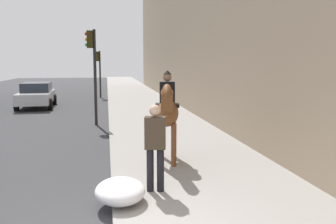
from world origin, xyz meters
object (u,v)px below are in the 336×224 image
Objects in this scene: mounted_horse_near at (167,112)px; car_near_lane at (37,95)px; traffic_light_near_curb at (93,62)px; pedestrian_greeting at (155,142)px; traffic_light_far_curb at (99,66)px.

mounted_horse_near is 0.51× the size of car_near_lane.
mounted_horse_near is 7.15m from traffic_light_near_curb.
traffic_light_near_curb is (8.84, 1.45, 1.54)m from pedestrian_greeting.
traffic_light_near_curb is at bearing 19.15° from pedestrian_greeting.
traffic_light_far_curb is at bearing 0.06° from traffic_light_near_curb.
traffic_light_far_curb is at bearing 145.36° from car_near_lane.
mounted_horse_near is 19.33m from traffic_light_far_curb.
pedestrian_greeting is 16.49m from car_near_lane.
pedestrian_greeting is 0.43× the size of traffic_light_near_curb.
car_near_lane is 1.33× the size of traffic_light_far_curb.
mounted_horse_near is 0.59× the size of traffic_light_near_curb.
car_near_lane is at bearing 26.86° from traffic_light_near_curb.
pedestrian_greeting is (-2.09, 0.57, -0.31)m from mounted_horse_near.
car_near_lane is 6.74m from traffic_light_far_curb.
traffic_light_near_curb reaches higher than traffic_light_far_curb.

